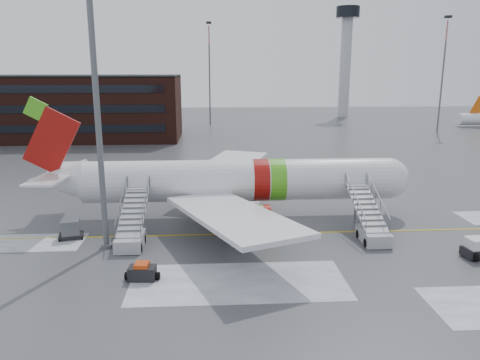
{
  "coord_description": "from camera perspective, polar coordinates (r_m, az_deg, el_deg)",
  "views": [
    {
      "loc": [
        -7.57,
        -37.92,
        13.5
      ],
      "look_at": [
        -5.19,
        1.76,
        4.0
      ],
      "focal_mm": 35.0,
      "sensor_mm": 36.0,
      "label": 1
    }
  ],
  "objects": [
    {
      "name": "ground",
      "position": [
        40.96,
        7.45,
        -5.92
      ],
      "size": [
        260.0,
        260.0,
        0.0
      ],
      "primitive_type": "plane",
      "color": "#494C4F",
      "rests_on": "ground"
    },
    {
      "name": "airliner",
      "position": [
        42.9,
        -1.43,
        -0.15
      ],
      "size": [
        35.03,
        32.97,
        11.18
      ],
      "color": "white",
      "rests_on": "ground"
    },
    {
      "name": "airstair_fwd",
      "position": [
        39.38,
        15.66,
        -5.48
      ],
      "size": [
        2.05,
        7.7,
        3.48
      ],
      "color": "#A3A6AA",
      "rests_on": "ground"
    },
    {
      "name": "airstair_aft",
      "position": [
        37.83,
        -13.09,
        -6.12
      ],
      "size": [
        2.05,
        7.7,
        3.48
      ],
      "color": "#A5A7AD",
      "rests_on": "ground"
    },
    {
      "name": "pushback_tug",
      "position": [
        38.73,
        27.15,
        -7.47
      ],
      "size": [
        2.72,
        2.14,
        1.49
      ],
      "color": "black",
      "rests_on": "ground"
    },
    {
      "name": "uld_container",
      "position": [
        40.63,
        -19.94,
        -5.73
      ],
      "size": [
        2.15,
        1.76,
        1.55
      ],
      "color": "black",
      "rests_on": "ground"
    },
    {
      "name": "baggage_tractor",
      "position": [
        31.81,
        -11.83,
        -10.99
      ],
      "size": [
        2.31,
        1.18,
        1.18
      ],
      "color": "black",
      "rests_on": "ground"
    },
    {
      "name": "light_mast_near",
      "position": [
        35.51,
        -17.45,
        14.26
      ],
      "size": [
        1.2,
        1.2,
        27.96
      ],
      "color": "#595B60",
      "rests_on": "ground"
    },
    {
      "name": "terminal_building",
      "position": [
        100.43,
        -25.57,
        7.98
      ],
      "size": [
        62.0,
        16.11,
        12.3
      ],
      "color": "#3F1E16",
      "rests_on": "ground"
    },
    {
      "name": "control_tower",
      "position": [
        138.23,
        12.8,
        15.3
      ],
      "size": [
        6.4,
        6.4,
        30.0
      ],
      "color": "#B2B5BA",
      "rests_on": "ground"
    },
    {
      "name": "light_mast_far_ne",
      "position": [
        111.54,
        23.55,
        12.53
      ],
      "size": [
        1.2,
        1.2,
        24.25
      ],
      "color": "#595B60",
      "rests_on": "ground"
    },
    {
      "name": "light_mast_far_n",
      "position": [
        115.92,
        -3.75,
        13.58
      ],
      "size": [
        1.2,
        1.2,
        24.25
      ],
      "color": "#595B60",
      "rests_on": "ground"
    }
  ]
}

